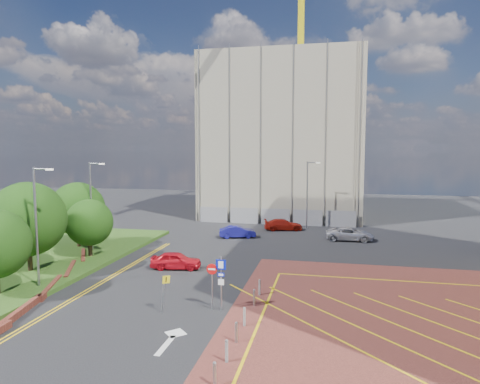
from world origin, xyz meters
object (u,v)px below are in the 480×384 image
(tree_c, at_px, (89,223))
(tree_d, at_px, (78,209))
(sign_cluster, at_px, (218,278))
(lamp_left_near, at_px, (37,222))
(lamp_back, at_px, (308,192))
(lamp_left_far, at_px, (92,202))
(car_red_left, at_px, (176,260))
(car_silver_back, at_px, (350,234))
(car_blue_back, at_px, (237,232))
(warning_sign, at_px, (164,289))
(tree_b, at_px, (28,219))
(car_red_back, at_px, (283,225))

(tree_c, xyz_separation_m, tree_d, (-3.00, 3.00, 0.68))
(tree_d, bearing_deg, sign_cluster, -35.58)
(lamp_left_near, distance_m, lamp_back, 30.80)
(lamp_left_far, height_order, sign_cluster, lamp_left_far)
(lamp_left_far, distance_m, lamp_back, 24.46)
(lamp_left_near, height_order, lamp_back, lamp_left_near)
(tree_d, xyz_separation_m, car_red_left, (11.30, -4.31, -3.19))
(lamp_back, relative_size, sign_cluster, 2.50)
(tree_c, xyz_separation_m, car_red_left, (8.30, -1.31, -2.52))
(car_red_left, relative_size, car_silver_back, 0.81)
(lamp_left_far, bearing_deg, car_blue_back, 39.08)
(tree_c, bearing_deg, warning_sign, -42.89)
(lamp_left_near, distance_m, car_silver_back, 29.68)
(car_red_left, bearing_deg, sign_cluster, -153.83)
(tree_c, xyz_separation_m, car_silver_back, (22.23, 12.43, -2.51))
(tree_d, bearing_deg, car_red_left, -20.87)
(tree_b, bearing_deg, tree_c, 68.20)
(tree_c, height_order, car_red_left, tree_c)
(sign_cluster, height_order, car_red_back, sign_cluster)
(tree_c, xyz_separation_m, lamp_back, (17.58, 18.00, 1.17))
(tree_c, bearing_deg, lamp_left_far, 114.71)
(tree_b, relative_size, tree_d, 1.11)
(car_blue_back, bearing_deg, tree_b, 125.20)
(lamp_left_near, xyz_separation_m, car_silver_back, (21.15, 20.43, -3.98))
(tree_b, relative_size, car_blue_back, 1.73)
(lamp_left_near, bearing_deg, sign_cluster, -4.56)
(car_blue_back, xyz_separation_m, car_red_back, (4.32, 5.30, 0.01))
(lamp_left_near, bearing_deg, warning_sign, -12.19)
(tree_c, height_order, car_red_back, tree_c)
(tree_b, distance_m, sign_cluster, 16.46)
(tree_c, relative_size, car_blue_back, 1.26)
(tree_b, xyz_separation_m, car_silver_back, (24.23, 17.43, -3.56))
(lamp_back, bearing_deg, car_blue_back, -136.45)
(tree_c, relative_size, car_red_back, 1.10)
(lamp_left_near, height_order, car_blue_back, lamp_left_near)
(tree_b, height_order, sign_cluster, tree_b)
(tree_d, bearing_deg, lamp_left_far, -25.68)
(lamp_back, bearing_deg, lamp_left_near, -122.40)
(car_blue_back, bearing_deg, lamp_left_far, 111.84)
(lamp_left_near, bearing_deg, tree_b, 135.75)
(warning_sign, distance_m, car_red_back, 27.03)
(lamp_left_far, relative_size, car_red_left, 2.02)
(lamp_left_far, xyz_separation_m, car_red_back, (15.79, 14.61, -4.01))
(lamp_left_far, height_order, warning_sign, lamp_left_far)
(sign_cluster, relative_size, car_red_left, 0.81)
(tree_b, xyz_separation_m, car_red_back, (16.87, 21.61, -3.59))
(lamp_left_far, bearing_deg, tree_d, 154.32)
(tree_d, relative_size, lamp_left_near, 0.76)
(lamp_left_near, bearing_deg, car_red_back, 60.74)
(tree_d, distance_m, sign_cluster, 20.74)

